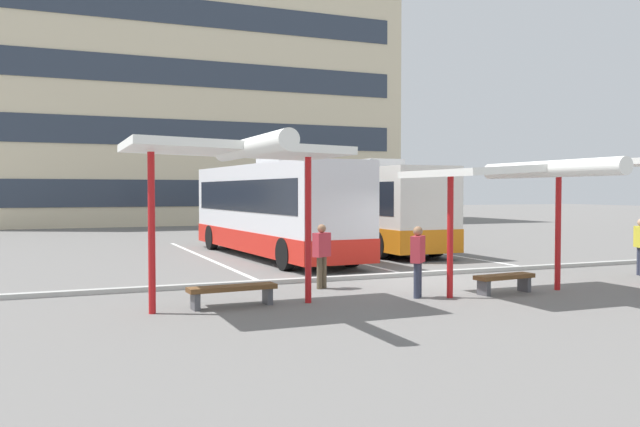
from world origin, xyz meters
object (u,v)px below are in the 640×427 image
Objects in this scene: bench_0 at (232,291)px; bench_1 at (504,279)px; waiting_passenger_1 at (322,252)px; waiting_shelter_1 at (515,172)px; coach_bus_0 at (272,210)px; coach_bus_1 at (359,209)px; waiting_shelter_0 at (237,153)px; waiting_passenger_0 at (418,257)px.

bench_0 is 6.44m from bench_1.
waiting_shelter_1 is at bearing -35.93° from waiting_passenger_1.
coach_bus_0 reaches higher than bench_0.
waiting_shelter_1 is at bearing -8.97° from bench_0.
coach_bus_0 is 2.27× the size of waiting_shelter_1.
waiting_shelter_0 is at bearing -125.55° from coach_bus_1.
waiting_passenger_0 is 1.01× the size of waiting_passenger_1.
waiting_passenger_1 is at bearing 147.52° from bench_1.
coach_bus_0 is at bearing -156.50° from coach_bus_1.
coach_bus_0 is at bearing 67.99° from waiting_shelter_0.
bench_0 is at bearing 90.00° from waiting_shelter_0.
waiting_passenger_0 is (-4.25, -11.86, -0.75)m from coach_bus_1.
waiting_shelter_0 is 4.74m from waiting_passenger_0.
bench_0 is 1.17× the size of waiting_passenger_0.
coach_bus_0 is 6.97× the size of waiting_passenger_0.
waiting_shelter_1 reaches higher than waiting_passenger_0.
waiting_shelter_1 is (6.40, -1.01, 2.51)m from bench_0.
coach_bus_0 is at bearing 102.98° from waiting_shelter_1.
waiting_passenger_0 is at bearing 174.17° from bench_1.
waiting_shelter_1 reaches higher than bench_1.
waiting_passenger_0 is (-2.22, 0.23, 0.60)m from bench_1.
waiting_passenger_1 is (-1.47, 2.12, -0.02)m from waiting_passenger_0.
waiting_shelter_0 reaches higher than waiting_passenger_0.
waiting_shelter_0 is 4.08m from waiting_passenger_1.
waiting_passenger_0 is (4.18, -0.07, -2.25)m from waiting_shelter_0.
bench_1 is at bearing -32.48° from waiting_passenger_1.
waiting_shelter_1 is 3.09× the size of bench_1.
waiting_shelter_0 is 2.98× the size of waiting_passenger_0.
waiting_shelter_0 is 2.55× the size of bench_0.
coach_bus_1 is 12.63m from waiting_shelter_1.
coach_bus_1 reaches higher than bench_0.
waiting_shelter_0 is 2.87m from bench_0.
coach_bus_0 reaches higher than bench_1.
waiting_shelter_1 reaches higher than bench_0.
coach_bus_0 reaches higher than waiting_passenger_1.
waiting_passenger_0 reaches higher than bench_0.
bench_1 is (6.40, -0.30, -2.85)m from waiting_shelter_0.
coach_bus_1 is 11.31m from waiting_passenger_1.
coach_bus_1 is 7.03× the size of bench_1.
waiting_shelter_0 is 0.97× the size of waiting_shelter_1.
waiting_passenger_1 is (-1.28, -7.80, -0.81)m from coach_bus_0.
bench_0 is at bearing -126.46° from coach_bus_1.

